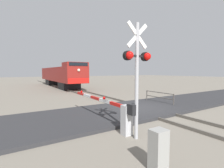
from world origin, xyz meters
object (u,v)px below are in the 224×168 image
(locomotive, at_px, (60,75))
(utility_cabinet, at_px, (158,150))
(crossing_signal, at_px, (137,67))
(guard_railing, at_px, (159,96))
(crossing_gate, at_px, (116,111))

(locomotive, distance_m, utility_cabinet, 25.50)
(crossing_signal, xyz_separation_m, guard_railing, (5.98, 4.26, -2.10))
(crossing_gate, height_order, guard_railing, crossing_gate)
(locomotive, distance_m, crossing_gate, 22.31)
(crossing_gate, xyz_separation_m, guard_railing, (6.07, 3.00, -0.21))
(locomotive, distance_m, crossing_signal, 23.53)
(crossing_signal, bearing_deg, locomotive, 81.93)
(crossing_gate, xyz_separation_m, utility_cabinet, (-0.76, -3.10, -0.29))
(crossing_signal, relative_size, guard_railing, 1.54)
(crossing_gate, distance_m, utility_cabinet, 3.20)
(locomotive, relative_size, utility_cabinet, 16.42)
(crossing_signal, bearing_deg, guard_railing, 35.49)
(crossing_gate, bearing_deg, crossing_signal, -86.00)
(utility_cabinet, relative_size, guard_railing, 0.38)
(utility_cabinet, bearing_deg, crossing_gate, 76.28)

